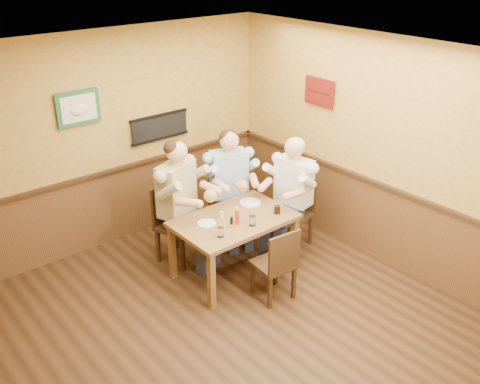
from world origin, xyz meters
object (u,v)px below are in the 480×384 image
object	(u,v)px
diner_tan_shirt	(177,208)
water_glass_left	(221,232)
chair_back_right	(229,205)
chair_right_end	(292,213)
water_glass_mid	(252,221)
cola_tumbler	(277,210)
pepper_shaker	(232,221)
diner_white_elder	(293,199)
chair_back_left	(178,224)
chair_near_side	(274,262)
dining_table	(234,225)
salt_shaker	(222,215)
hot_sauce_bottle	(237,216)
diner_blue_polo	(229,191)

from	to	relation	value
diner_tan_shirt	water_glass_left	distance (m)	0.92
chair_back_right	chair_right_end	size ratio (longest dim) A/B	1.02
water_glass_mid	cola_tumbler	world-z (taller)	water_glass_mid
water_glass_left	pepper_shaker	distance (m)	0.32
diner_white_elder	pepper_shaker	world-z (taller)	diner_white_elder
water_glass_left	chair_back_left	bearing A→B (deg)	87.74
pepper_shaker	chair_back_left	bearing A→B (deg)	107.54
cola_tumbler	chair_back_left	bearing A→B (deg)	132.32
chair_back_right	chair_near_side	world-z (taller)	chair_back_right
pepper_shaker	chair_right_end	bearing A→B (deg)	5.30
chair_back_left	chair_right_end	xyz separation A→B (m)	(1.35, -0.66, -0.03)
dining_table	salt_shaker	world-z (taller)	salt_shaker
chair_right_end	water_glass_left	bearing A→B (deg)	-90.06
dining_table	diner_white_elder	world-z (taller)	diner_white_elder
water_glass_left	hot_sauce_bottle	size ratio (longest dim) A/B	0.58
chair_back_left	diner_tan_shirt	distance (m)	0.22
chair_near_side	diner_tan_shirt	world-z (taller)	diner_tan_shirt
pepper_shaker	cola_tumbler	bearing A→B (deg)	-14.02
diner_white_elder	cola_tumbler	world-z (taller)	diner_white_elder
chair_right_end	hot_sauce_bottle	world-z (taller)	chair_right_end
cola_tumbler	hot_sauce_bottle	bearing A→B (deg)	168.89
chair_near_side	diner_white_elder	xyz separation A→B (m)	(0.97, 0.68, 0.23)
chair_near_side	water_glass_mid	world-z (taller)	chair_near_side
cola_tumbler	salt_shaker	size ratio (longest dim) A/B	1.09
water_glass_mid	chair_back_left	bearing A→B (deg)	113.31
chair_near_side	pepper_shaker	xyz separation A→B (m)	(-0.14, 0.57, 0.34)
diner_white_elder	salt_shaker	world-z (taller)	diner_white_elder
diner_blue_polo	cola_tumbler	world-z (taller)	diner_blue_polo
cola_tumbler	chair_back_right	bearing A→B (deg)	89.11
diner_blue_polo	salt_shaker	distance (m)	0.87
cola_tumbler	chair_right_end	bearing A→B (deg)	25.46
chair_right_end	pepper_shaker	bearing A→B (deg)	-95.08
pepper_shaker	diner_white_elder	bearing A→B (deg)	5.30
chair_back_right	water_glass_left	world-z (taller)	chair_back_right
diner_tan_shirt	water_glass_mid	distance (m)	1.03
dining_table	chair_back_right	bearing A→B (deg)	55.23
chair_back_left	water_glass_left	world-z (taller)	chair_back_left
chair_back_left	hot_sauce_bottle	world-z (taller)	chair_back_left
diner_white_elder	cola_tumbler	distance (m)	0.59
dining_table	chair_back_left	bearing A→B (deg)	117.00
chair_back_left	water_glass_left	size ratio (longest dim) A/B	8.80
diner_tan_shirt	diner_white_elder	world-z (taller)	diner_tan_shirt
chair_near_side	cola_tumbler	bearing A→B (deg)	-130.00
cola_tumbler	hot_sauce_bottle	size ratio (longest dim) A/B	0.51
salt_shaker	cola_tumbler	bearing A→B (deg)	-29.07
chair_back_left	chair_right_end	distance (m)	1.51
water_glass_mid	hot_sauce_bottle	size ratio (longest dim) A/B	0.60
hot_sauce_bottle	diner_blue_polo	bearing A→B (deg)	56.80
chair_back_right	chair_right_end	distance (m)	0.86
chair_near_side	hot_sauce_bottle	world-z (taller)	hot_sauce_bottle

